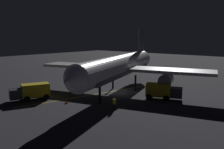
% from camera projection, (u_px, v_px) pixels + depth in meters
% --- Properties ---
extents(ground_plane, '(180.00, 180.00, 0.20)m').
position_uv_depth(ground_plane, '(119.00, 93.00, 42.36)').
color(ground_plane, '#2D2D33').
extents(apron_guide_stripe, '(6.70, 26.11, 0.01)m').
position_uv_depth(apron_guide_stripe, '(94.00, 94.00, 40.78)').
color(apron_guide_stripe, gold).
rests_on(apron_guide_stripe, ground_plane).
extents(airliner, '(31.91, 34.72, 12.00)m').
position_uv_depth(airliner, '(120.00, 67.00, 42.13)').
color(airliner, white).
rests_on(airliner, ground_plane).
extents(baggage_truck, '(4.24, 6.30, 2.52)m').
position_uv_depth(baggage_truck, '(32.00, 92.00, 37.30)').
color(baggage_truck, gold).
rests_on(baggage_truck, ground_plane).
extents(catering_truck, '(5.99, 4.15, 2.45)m').
position_uv_depth(catering_truck, '(162.00, 91.00, 37.70)').
color(catering_truck, gold).
rests_on(catering_truck, ground_plane).
extents(ground_crew_worker, '(0.40, 0.40, 1.74)m').
position_uv_depth(ground_crew_worker, '(114.00, 104.00, 32.07)').
color(ground_crew_worker, black).
rests_on(ground_crew_worker, ground_plane).
extents(traffic_cone_near_left, '(0.50, 0.50, 0.55)m').
position_uv_depth(traffic_cone_near_left, '(67.00, 102.00, 35.39)').
color(traffic_cone_near_left, '#EA590F').
rests_on(traffic_cone_near_left, ground_plane).
extents(traffic_cone_near_right, '(0.50, 0.50, 0.55)m').
position_uv_depth(traffic_cone_near_right, '(77.00, 88.00, 44.81)').
color(traffic_cone_near_right, '#EA590F').
rests_on(traffic_cone_near_right, ground_plane).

